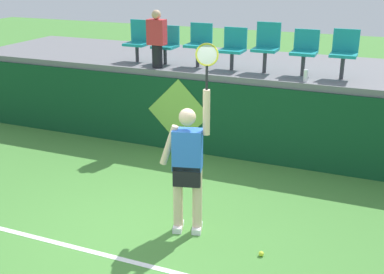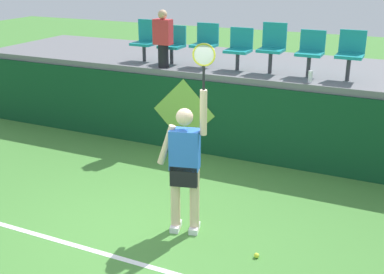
{
  "view_description": "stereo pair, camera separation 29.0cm",
  "coord_description": "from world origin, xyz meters",
  "px_view_note": "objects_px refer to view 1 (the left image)",
  "views": [
    {
      "loc": [
        2.83,
        -5.11,
        3.48
      ],
      "look_at": [
        0.26,
        1.07,
        1.05
      ],
      "focal_mm": 46.03,
      "sensor_mm": 36.0,
      "label": 1
    },
    {
      "loc": [
        3.09,
        -5.0,
        3.48
      ],
      "look_at": [
        0.26,
        1.07,
        1.05
      ],
      "focal_mm": 46.03,
      "sensor_mm": 36.0,
      "label": 2
    }
  ],
  "objects_px": {
    "tennis_player": "(188,164)",
    "stadium_chair_2": "(199,42)",
    "stadium_chair_1": "(166,43)",
    "stadium_chair_6": "(344,51)",
    "stadium_chair_5": "(305,49)",
    "spectator_0": "(157,38)",
    "stadium_chair_3": "(233,47)",
    "stadium_chair_0": "(138,39)",
    "water_bottle": "(306,76)",
    "stadium_chair_4": "(267,45)",
    "tennis_ball": "(261,254)"
  },
  "relations": [
    {
      "from": "stadium_chair_3",
      "to": "stadium_chair_6",
      "type": "height_order",
      "value": "stadium_chair_6"
    },
    {
      "from": "spectator_0",
      "to": "tennis_player",
      "type": "bearing_deg",
      "value": -57.35
    },
    {
      "from": "stadium_chair_0",
      "to": "stadium_chair_4",
      "type": "xyz_separation_m",
      "value": [
        2.62,
        -0.0,
        0.06
      ]
    },
    {
      "from": "stadium_chair_5",
      "to": "water_bottle",
      "type": "bearing_deg",
      "value": -75.01
    },
    {
      "from": "tennis_ball",
      "to": "stadium_chair_3",
      "type": "distance_m",
      "value": 4.35
    },
    {
      "from": "stadium_chair_1",
      "to": "stadium_chair_2",
      "type": "relative_size",
      "value": 0.9
    },
    {
      "from": "tennis_player",
      "to": "stadium_chair_0",
      "type": "height_order",
      "value": "tennis_player"
    },
    {
      "from": "stadium_chair_4",
      "to": "spectator_0",
      "type": "bearing_deg",
      "value": -168.09
    },
    {
      "from": "tennis_player",
      "to": "stadium_chair_3",
      "type": "xyz_separation_m",
      "value": [
        -0.5,
        3.34,
        0.97
      ]
    },
    {
      "from": "water_bottle",
      "to": "stadium_chair_5",
      "type": "xyz_separation_m",
      "value": [
        -0.13,
        0.48,
        0.36
      ]
    },
    {
      "from": "water_bottle",
      "to": "stadium_chair_6",
      "type": "bearing_deg",
      "value": 41.82
    },
    {
      "from": "tennis_ball",
      "to": "stadium_chair_2",
      "type": "distance_m",
      "value": 4.66
    },
    {
      "from": "stadium_chair_4",
      "to": "stadium_chair_0",
      "type": "bearing_deg",
      "value": 180.0
    },
    {
      "from": "stadium_chair_0",
      "to": "stadium_chair_4",
      "type": "bearing_deg",
      "value": -0.0
    },
    {
      "from": "water_bottle",
      "to": "stadium_chair_0",
      "type": "xyz_separation_m",
      "value": [
        -3.44,
        0.49,
        0.34
      ]
    },
    {
      "from": "stadium_chair_1",
      "to": "stadium_chair_3",
      "type": "height_order",
      "value": "stadium_chair_3"
    },
    {
      "from": "stadium_chair_0",
      "to": "stadium_chair_3",
      "type": "height_order",
      "value": "stadium_chair_0"
    },
    {
      "from": "stadium_chair_1",
      "to": "stadium_chair_2",
      "type": "height_order",
      "value": "stadium_chair_2"
    },
    {
      "from": "water_bottle",
      "to": "stadium_chair_0",
      "type": "height_order",
      "value": "stadium_chair_0"
    },
    {
      "from": "stadium_chair_2",
      "to": "water_bottle",
      "type": "bearing_deg",
      "value": -12.75
    },
    {
      "from": "stadium_chair_5",
      "to": "stadium_chair_0",
      "type": "bearing_deg",
      "value": 179.85
    },
    {
      "from": "stadium_chair_4",
      "to": "stadium_chair_6",
      "type": "height_order",
      "value": "stadium_chair_4"
    },
    {
      "from": "water_bottle",
      "to": "spectator_0",
      "type": "bearing_deg",
      "value": 178.62
    },
    {
      "from": "tennis_ball",
      "to": "stadium_chair_0",
      "type": "distance_m",
      "value": 5.42
    },
    {
      "from": "stadium_chair_6",
      "to": "spectator_0",
      "type": "distance_m",
      "value": 3.39
    },
    {
      "from": "stadium_chair_3",
      "to": "stadium_chair_4",
      "type": "height_order",
      "value": "stadium_chair_4"
    },
    {
      "from": "tennis_player",
      "to": "stadium_chair_3",
      "type": "relative_size",
      "value": 3.33
    },
    {
      "from": "spectator_0",
      "to": "stadium_chair_6",
      "type": "bearing_deg",
      "value": 7.05
    },
    {
      "from": "stadium_chair_4",
      "to": "spectator_0",
      "type": "distance_m",
      "value": 2.04
    },
    {
      "from": "stadium_chair_5",
      "to": "stadium_chair_4",
      "type": "bearing_deg",
      "value": 179.28
    },
    {
      "from": "stadium_chair_2",
      "to": "spectator_0",
      "type": "xyz_separation_m",
      "value": [
        -0.69,
        -0.41,
        0.09
      ]
    },
    {
      "from": "tennis_ball",
      "to": "stadium_chair_3",
      "type": "xyz_separation_m",
      "value": [
        -1.58,
        3.57,
        1.91
      ]
    },
    {
      "from": "stadium_chair_1",
      "to": "stadium_chair_6",
      "type": "distance_m",
      "value": 3.36
    },
    {
      "from": "tennis_player",
      "to": "stadium_chair_5",
      "type": "distance_m",
      "value": 3.58
    },
    {
      "from": "stadium_chair_0",
      "to": "stadium_chair_1",
      "type": "bearing_deg",
      "value": -0.73
    },
    {
      "from": "stadium_chair_1",
      "to": "spectator_0",
      "type": "relative_size",
      "value": 0.68
    },
    {
      "from": "stadium_chair_5",
      "to": "spectator_0",
      "type": "xyz_separation_m",
      "value": [
        -2.69,
        -0.41,
        0.1
      ]
    },
    {
      "from": "tennis_player",
      "to": "spectator_0",
      "type": "height_order",
      "value": "spectator_0"
    },
    {
      "from": "stadium_chair_2",
      "to": "spectator_0",
      "type": "distance_m",
      "value": 0.81
    },
    {
      "from": "stadium_chair_4",
      "to": "stadium_chair_5",
      "type": "height_order",
      "value": "stadium_chair_4"
    },
    {
      "from": "tennis_player",
      "to": "stadium_chair_2",
      "type": "xyz_separation_m",
      "value": [
        -1.18,
        3.34,
        1.01
      ]
    },
    {
      "from": "tennis_ball",
      "to": "stadium_chair_2",
      "type": "xyz_separation_m",
      "value": [
        -2.27,
        3.57,
        1.96
      ]
    },
    {
      "from": "stadium_chair_2",
      "to": "spectator_0",
      "type": "height_order",
      "value": "spectator_0"
    },
    {
      "from": "stadium_chair_2",
      "to": "stadium_chair_3",
      "type": "distance_m",
      "value": 0.69
    },
    {
      "from": "water_bottle",
      "to": "stadium_chair_6",
      "type": "relative_size",
      "value": 0.24
    },
    {
      "from": "stadium_chair_1",
      "to": "stadium_chair_2",
      "type": "bearing_deg",
      "value": 0.03
    },
    {
      "from": "tennis_ball",
      "to": "stadium_chair_4",
      "type": "height_order",
      "value": "stadium_chair_4"
    },
    {
      "from": "stadium_chair_1",
      "to": "stadium_chair_6",
      "type": "bearing_deg",
      "value": 0.03
    },
    {
      "from": "tennis_ball",
      "to": "stadium_chair_2",
      "type": "height_order",
      "value": "stadium_chair_2"
    },
    {
      "from": "tennis_player",
      "to": "stadium_chair_6",
      "type": "xyz_separation_m",
      "value": [
        1.49,
        3.34,
        1.02
      ]
    }
  ]
}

